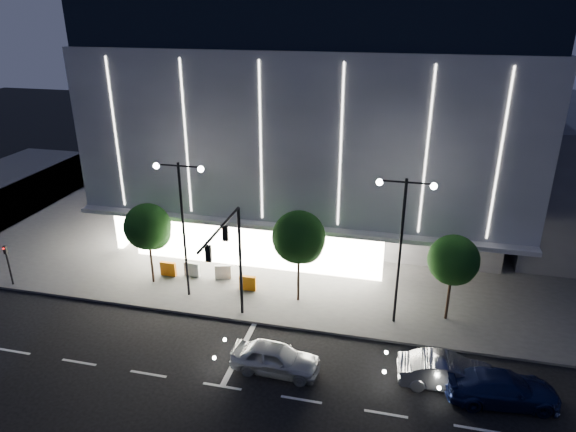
# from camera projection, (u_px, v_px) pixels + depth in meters

# --- Properties ---
(ground) EXTENTS (160.00, 160.00, 0.00)m
(ground) POSITION_uv_depth(u_px,v_px,m) (196.00, 361.00, 27.14)
(ground) COLOR black
(ground) RESTS_ON ground
(sidewalk_museum) EXTENTS (70.00, 40.00, 0.15)m
(sidewalk_museum) POSITION_uv_depth(u_px,v_px,m) (348.00, 207.00, 47.62)
(sidewalk_museum) COLOR #474747
(sidewalk_museum) RESTS_ON ground
(museum) EXTENTS (30.00, 25.80, 18.00)m
(museum) POSITION_uv_depth(u_px,v_px,m) (326.00, 110.00, 43.01)
(museum) COLOR #4C4C51
(museum) RESTS_ON ground
(traffic_mast) EXTENTS (0.33, 5.89, 7.07)m
(traffic_mast) POSITION_uv_depth(u_px,v_px,m) (231.00, 251.00, 28.00)
(traffic_mast) COLOR black
(traffic_mast) RESTS_ON ground
(street_lamp_west) EXTENTS (3.16, 0.36, 9.00)m
(street_lamp_west) POSITION_uv_depth(u_px,v_px,m) (182.00, 211.00, 30.89)
(street_lamp_west) COLOR black
(street_lamp_west) RESTS_ON ground
(street_lamp_east) EXTENTS (3.16, 0.36, 9.00)m
(street_lamp_east) POSITION_uv_depth(u_px,v_px,m) (402.00, 231.00, 28.13)
(street_lamp_east) COLOR black
(street_lamp_east) RESTS_ON ground
(ped_signal_far) EXTENTS (0.22, 0.24, 3.00)m
(ped_signal_far) POSITION_uv_depth(u_px,v_px,m) (8.00, 261.00, 33.66)
(ped_signal_far) COLOR black
(ped_signal_far) RESTS_ON ground
(tree_left) EXTENTS (3.02, 3.02, 5.72)m
(tree_left) POSITION_uv_depth(u_px,v_px,m) (148.00, 229.00, 33.18)
(tree_left) COLOR black
(tree_left) RESTS_ON ground
(tree_mid) EXTENTS (3.25, 3.25, 6.15)m
(tree_mid) POSITION_uv_depth(u_px,v_px,m) (299.00, 240.00, 30.94)
(tree_mid) COLOR black
(tree_mid) RESTS_ON ground
(tree_right) EXTENTS (2.91, 2.91, 5.51)m
(tree_right) POSITION_uv_depth(u_px,v_px,m) (453.00, 262.00, 29.19)
(tree_right) COLOR black
(tree_right) RESTS_ON ground
(car_lead) EXTENTS (4.69, 2.04, 1.57)m
(car_lead) POSITION_uv_depth(u_px,v_px,m) (275.00, 358.00, 26.16)
(car_lead) COLOR #B9BDC2
(car_lead) RESTS_ON ground
(car_second) EXTENTS (4.85, 1.99, 1.56)m
(car_second) POSITION_uv_depth(u_px,v_px,m) (447.00, 372.00, 25.18)
(car_second) COLOR #989A9F
(car_second) RESTS_ON ground
(car_third) EXTENTS (5.47, 2.77, 1.52)m
(car_third) POSITION_uv_depth(u_px,v_px,m) (502.00, 388.00, 24.16)
(car_third) COLOR #141D4B
(car_third) RESTS_ON ground
(barrier_a) EXTENTS (1.10, 0.27, 1.00)m
(barrier_a) POSITION_uv_depth(u_px,v_px,m) (168.00, 269.00, 35.25)
(barrier_a) COLOR orange
(barrier_a) RESTS_ON sidewalk_museum
(barrier_b) EXTENTS (1.12, 0.35, 1.00)m
(barrier_b) POSITION_uv_depth(u_px,v_px,m) (192.00, 269.00, 35.21)
(barrier_b) COLOR #BEBEBE
(barrier_b) RESTS_ON sidewalk_museum
(barrier_c) EXTENTS (1.11, 0.29, 1.00)m
(barrier_c) POSITION_uv_depth(u_px,v_px,m) (248.00, 283.00, 33.46)
(barrier_c) COLOR orange
(barrier_c) RESTS_ON sidewalk_museum
(barrier_d) EXTENTS (1.12, 0.57, 1.00)m
(barrier_d) POSITION_uv_depth(u_px,v_px,m) (223.00, 272.00, 34.86)
(barrier_d) COLOR white
(barrier_d) RESTS_ON sidewalk_museum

